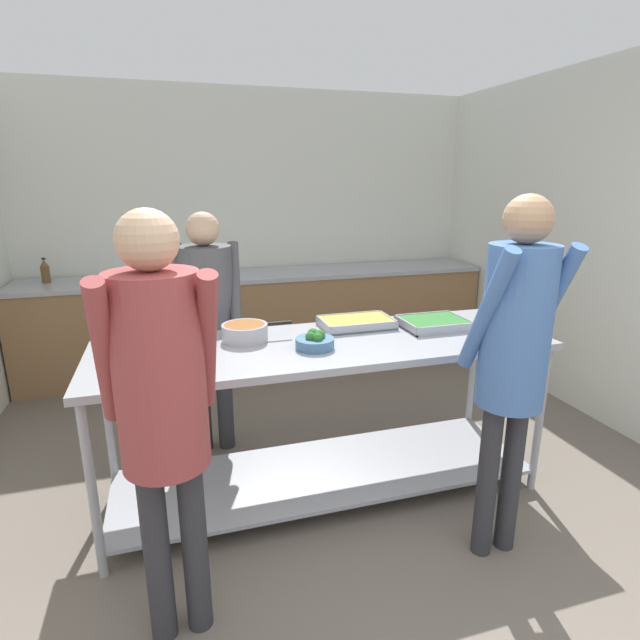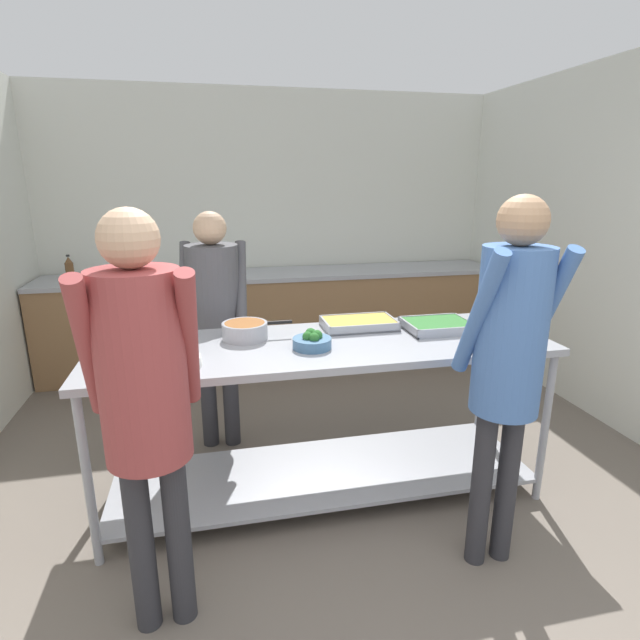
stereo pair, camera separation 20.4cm
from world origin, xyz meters
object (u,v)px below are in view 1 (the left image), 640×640
sauce_pan (245,332)px  broccoli_bowl (315,341)px  plate_stack (180,366)px  guest_serving_right (514,342)px  serving_tray_vegetables (434,323)px  cook_behind_counter (208,309)px  water_bottle (45,271)px  guest_serving_left (161,391)px  serving_tray_roast (356,323)px

sauce_pan → broccoli_bowl: (0.33, -0.24, -0.01)m
plate_stack → guest_serving_right: 1.53m
serving_tray_vegetables → broccoli_bowl: bearing=-168.2°
guest_serving_right → cook_behind_counter: guest_serving_right is taller
water_bottle → broccoli_bowl: bearing=-53.8°
guest_serving_left → water_bottle: size_ratio=7.81×
serving_tray_vegetables → guest_serving_left: bearing=-151.9°
sauce_pan → guest_serving_right: guest_serving_right is taller
plate_stack → broccoli_bowl: size_ratio=1.23×
serving_tray_roast → serving_tray_vegetables: bearing=-18.1°
sauce_pan → serving_tray_roast: (0.69, 0.07, -0.03)m
guest_serving_right → cook_behind_counter: 1.88m
broccoli_bowl → cook_behind_counter: bearing=122.4°
serving_tray_vegetables → water_bottle: bearing=138.8°
plate_stack → serving_tray_vegetables: bearing=11.3°
sauce_pan → water_bottle: bearing=123.3°
guest_serving_right → water_bottle: guest_serving_right is taller
broccoli_bowl → guest_serving_right: guest_serving_right is taller
plate_stack → guest_serving_left: guest_serving_left is taller
plate_stack → serving_tray_vegetables: 1.52m
serving_tray_roast → guest_serving_right: 1.03m
serving_tray_roast → guest_serving_right: bearing=-67.2°
serving_tray_roast → serving_tray_vegetables: size_ratio=1.12×
sauce_pan → water_bottle: size_ratio=1.80×
sauce_pan → guest_serving_left: (-0.43, -0.91, 0.09)m
sauce_pan → guest_serving_right: 1.39m
plate_stack → broccoli_bowl: bearing=10.7°
sauce_pan → broccoli_bowl: bearing=-35.4°
guest_serving_left → guest_serving_right: size_ratio=0.98×
serving_tray_vegetables → cook_behind_counter: size_ratio=0.24×
cook_behind_counter → serving_tray_roast: bearing=-29.0°
plate_stack → guest_serving_right: guest_serving_right is taller
water_bottle → sauce_pan: bearing=-56.7°
serving_tray_roast → cook_behind_counter: (-0.85, 0.47, 0.04)m
broccoli_bowl → water_bottle: bearing=126.2°
serving_tray_roast → water_bottle: water_bottle is taller
broccoli_bowl → water_bottle: 2.98m
guest_serving_left → serving_tray_roast: bearing=41.1°
water_bottle → cook_behind_counter: bearing=-52.1°
guest_serving_left → guest_serving_right: bearing=1.4°
cook_behind_counter → sauce_pan: bearing=-73.6°
cook_behind_counter → water_bottle: 2.05m
guest_serving_right → sauce_pan: bearing=141.3°
sauce_pan → serving_tray_roast: bearing=6.0°
serving_tray_vegetables → water_bottle: (-2.55, 2.23, 0.06)m
plate_stack → water_bottle: size_ratio=1.16×
plate_stack → water_bottle: water_bottle is taller
sauce_pan → guest_serving_left: bearing=-115.5°
serving_tray_roast → water_bottle: bearing=135.3°
serving_tray_vegetables → water_bottle: water_bottle is taller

